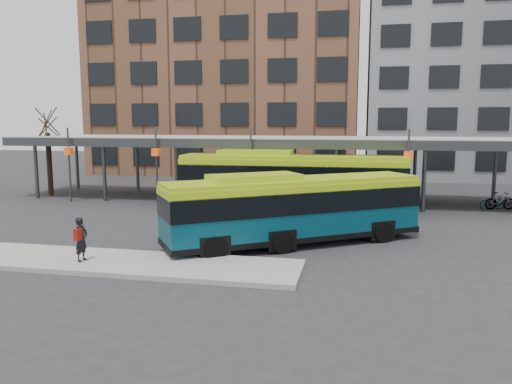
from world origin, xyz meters
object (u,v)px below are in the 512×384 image
Objects in this scene: bus_front at (294,207)px; tree at (49,161)px; pedestrian at (81,239)px; bus_rear at (291,180)px.

tree is at bearing 116.14° from bus_front.
tree is at bearing 41.28° from pedestrian.
tree is at bearing 170.23° from bus_rear.
tree reaches higher than pedestrian.
bus_front is (18.68, -10.67, -0.83)m from tree.
bus_rear reaches higher than bus_front.
pedestrian is (11.56, -15.35, -1.44)m from tree.
bus_rear is at bearing -20.91° from pedestrian.
bus_front is 6.58× the size of pedestrian.
tree reaches higher than bus_rear.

